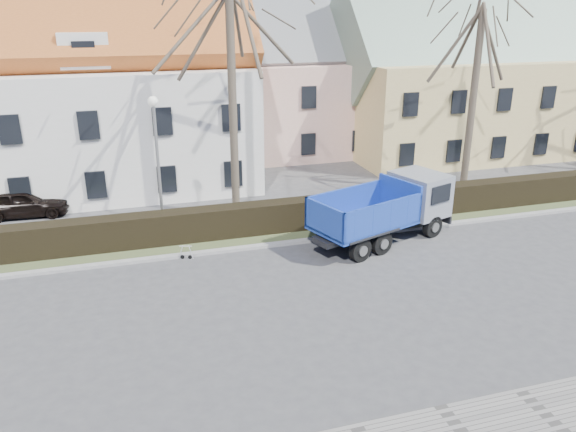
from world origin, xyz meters
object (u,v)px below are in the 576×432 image
object	(u,v)px
dump_truck	(379,212)
cart_frame	(181,251)
streetlight	(158,168)
parked_car_a	(24,202)

from	to	relation	value
dump_truck	cart_frame	xyz separation A→B (m)	(-7.94, 0.60, -0.99)
streetlight	cart_frame	xyz separation A→B (m)	(0.43, -2.58, -2.65)
dump_truck	streetlight	bearing A→B (deg)	139.90
cart_frame	streetlight	bearing A→B (deg)	99.39
cart_frame	parked_car_a	size ratio (longest dim) A/B	0.17
dump_truck	parked_car_a	distance (m)	16.11
cart_frame	dump_truck	bearing A→B (deg)	-4.32
cart_frame	parked_car_a	world-z (taller)	parked_car_a
parked_car_a	dump_truck	bearing A→B (deg)	-113.82
streetlight	cart_frame	size ratio (longest dim) A/B	8.70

